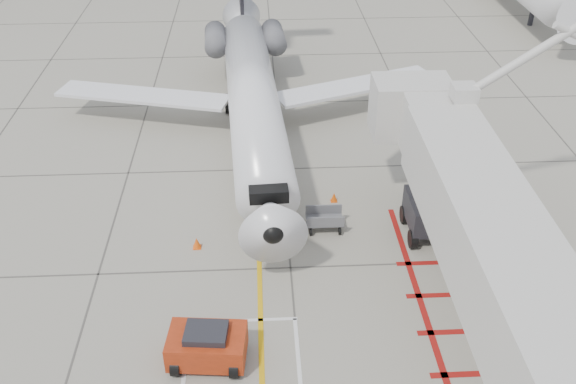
{
  "coord_description": "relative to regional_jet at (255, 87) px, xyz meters",
  "views": [
    {
      "loc": [
        -1.19,
        -16.69,
        17.5
      ],
      "look_at": [
        0.0,
        6.0,
        2.5
      ],
      "focal_mm": 40.0,
      "sensor_mm": 36.0,
      "label": 1
    }
  ],
  "objects": [
    {
      "name": "ground_plane",
      "position": [
        1.31,
        -13.76,
        -3.86
      ],
      "size": [
        260.0,
        260.0,
        0.0
      ],
      "primitive_type": "plane",
      "color": "gray",
      "rests_on": "ground"
    },
    {
      "name": "regional_jet",
      "position": [
        0.0,
        0.0,
        0.0
      ],
      "size": [
        25.0,
        30.75,
        7.73
      ],
      "primitive_type": null,
      "rotation": [
        0.0,
        0.0,
        0.06
      ],
      "color": "white",
      "rests_on": "ground_plane"
    },
    {
      "name": "jet_bridge",
      "position": [
        7.71,
        -13.88,
        0.06
      ],
      "size": [
        9.42,
        19.67,
        7.84
      ],
      "primitive_type": null,
      "rotation": [
        0.0,
        0.0,
        -0.01
      ],
      "color": "silver",
      "rests_on": "ground_plane"
    },
    {
      "name": "pushback_tug",
      "position": [
        -1.87,
        -14.65,
        -3.08
      ],
      "size": [
        2.85,
        1.94,
        1.57
      ],
      "primitive_type": null,
      "rotation": [
        0.0,
        0.0,
        -0.1
      ],
      "color": "#A62D10",
      "rests_on": "ground_plane"
    },
    {
      "name": "baggage_cart",
      "position": [
        2.99,
        -7.14,
        -3.34
      ],
      "size": [
        1.66,
        1.05,
        1.05
      ],
      "primitive_type": null,
      "rotation": [
        0.0,
        0.0,
        -0.0
      ],
      "color": "#5D5D62",
      "rests_on": "ground_plane"
    },
    {
      "name": "ground_power_unit",
      "position": [
        10.45,
        -11.23,
        -2.78
      ],
      "size": [
        3.13,
        2.48,
        2.16
      ],
      "primitive_type": null,
      "rotation": [
        0.0,
        0.0,
        -0.37
      ],
      "color": "beige",
      "rests_on": "ground_plane"
    },
    {
      "name": "cone_nose",
      "position": [
        -2.7,
        -8.18,
        -3.61
      ],
      "size": [
        0.37,
        0.37,
        0.52
      ],
      "primitive_type": "cone",
      "color": "#F0520C",
      "rests_on": "ground_plane"
    },
    {
      "name": "cone_side",
      "position": [
        3.69,
        -4.89,
        -3.63
      ],
      "size": [
        0.33,
        0.33,
        0.46
      ],
      "primitive_type": "cone",
      "color": "#E6520C",
      "rests_on": "ground_plane"
    }
  ]
}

